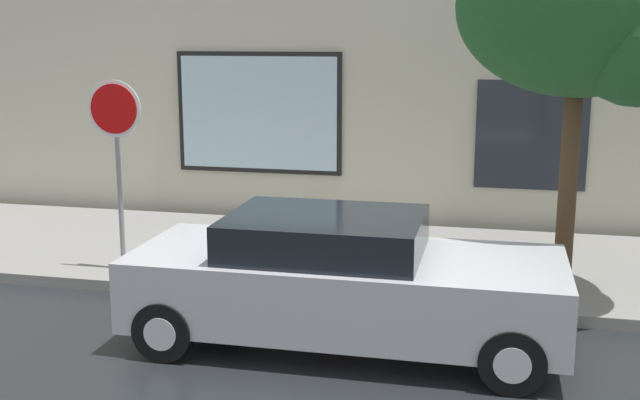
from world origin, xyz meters
name	(u,v)px	position (x,y,z in m)	size (l,w,h in m)	color
ground_plane	(346,342)	(0.00, 0.00, 0.00)	(60.00, 60.00, 0.00)	black
sidewalk	(385,261)	(0.00, 3.00, 0.07)	(20.00, 4.00, 0.15)	gray
building_facade	(408,25)	(-0.02, 5.50, 3.48)	(20.00, 0.67, 7.00)	beige
parked_car	(343,281)	(-0.03, -0.05, 0.72)	(4.61, 1.92, 1.44)	#B7BABF
fire_hydrant	(336,245)	(-0.56, 2.16, 0.50)	(0.30, 0.44, 0.72)	red
street_tree	(592,12)	(2.53, 1.78, 3.58)	(2.88, 2.45, 4.59)	#4C3823
stop_sign	(116,137)	(-3.43, 1.53, 1.98)	(0.76, 0.10, 2.60)	gray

